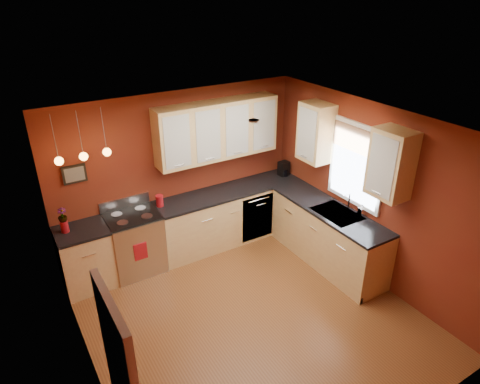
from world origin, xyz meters
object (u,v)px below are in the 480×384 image
red_canister (160,201)px  soap_pump (362,210)px  coffee_maker (284,169)px  gas_range (135,242)px  sink (337,215)px

red_canister → soap_pump: (2.40, -1.80, 0.00)m
soap_pump → coffee_maker: bearing=93.3°
coffee_maker → soap_pump: 1.76m
gas_range → coffee_maker: coffee_maker is taller
gas_range → sink: (2.62, -1.50, 0.43)m
gas_range → soap_pump: (2.87, -1.73, 0.55)m
coffee_maker → soap_pump: size_ratio=1.36×
red_canister → coffee_maker: (2.30, -0.05, 0.02)m
red_canister → soap_pump: 3.00m
gas_range → red_canister: size_ratio=6.22×
red_canister → sink: bearing=-36.2°
sink → coffee_maker: (0.15, 1.52, 0.14)m
red_canister → coffee_maker: 2.30m
gas_range → coffee_maker: bearing=0.4°
gas_range → soap_pump: soap_pump is taller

